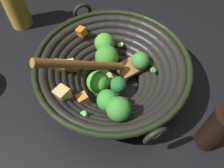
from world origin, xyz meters
name	(u,v)px	position (x,y,z in m)	size (l,w,h in m)	color
ground_plane	(112,86)	(0.00, 0.00, 0.00)	(4.00, 4.00, 0.00)	black
wok	(112,71)	(0.00, 0.00, 0.07)	(0.37, 0.37, 0.21)	black
soy_sauce_bottle	(217,128)	(0.08, 0.25, 0.07)	(0.05, 0.05, 0.18)	black
cooking_oil_bottle	(14,2)	(-0.14, -0.35, 0.08)	(0.07, 0.07, 0.20)	gold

